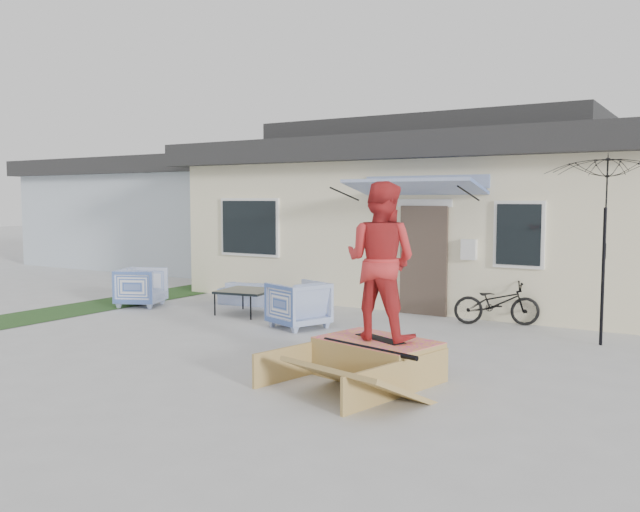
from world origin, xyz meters
The scene contains 13 objects.
ground centered at (0.00, 0.00, 0.00)m, with size 90.00×90.00×0.00m, color #AFAFAF.
grass_strip centered at (-5.20, 2.00, 0.00)m, with size 1.40×8.00×0.01m, color #20411B.
house centered at (0.00, 7.99, 1.94)m, with size 10.80×8.49×4.10m.
neighbor_house centered at (-10.50, 10.00, 1.78)m, with size 8.60×7.60×3.50m.
loveseat centered at (-2.44, 3.77, 0.32)m, with size 1.65×0.48×0.64m, color #3757A9.
armchair_left centered at (-4.40, 2.33, 0.44)m, with size 0.86×0.81×0.89m, color #3757A9.
armchair_right centered at (-0.34, 2.12, 0.44)m, with size 0.86×0.81×0.89m, color #3757A9.
coffee_table centered at (-1.93, 2.71, 0.24)m, with size 0.97×0.97×0.48m, color black.
bicycle centered at (2.51, 4.18, 0.48)m, with size 0.52×1.49×0.95m, color black.
patio_umbrella centered at (4.37, 3.38, 1.75)m, with size 1.88×1.75×2.20m.
skate_ramp centered at (2.30, -0.08, 0.24)m, with size 1.42×1.89×0.47m, color #A07F43, non-canonical shape.
skateboard centered at (2.31, -0.03, 0.50)m, with size 0.77×0.19×0.05m, color black.
skater centered at (2.31, -0.03, 1.49)m, with size 0.95×0.74×1.95m, color red.
Camera 1 is at (5.94, -7.35, 2.22)m, focal length 37.18 mm.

